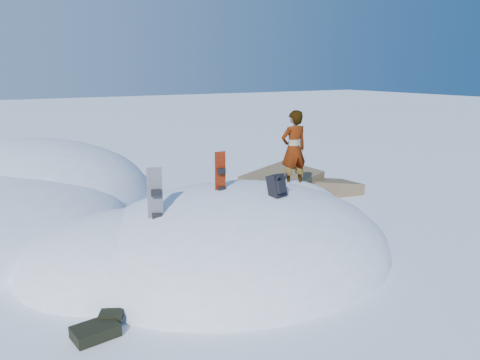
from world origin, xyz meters
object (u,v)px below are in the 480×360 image
backpack (277,186)px  person (294,149)px  snowboard_red (221,182)px  snowboard_dark (156,207)px

backpack → person: size_ratio=0.29×
backpack → snowboard_red: bearing=119.5°
snowboard_dark → backpack: 2.46m
snowboard_dark → person: bearing=36.4°
backpack → person: person is taller
person → backpack: bearing=47.9°
snowboard_red → person: bearing=10.8°
snowboard_red → snowboard_dark: size_ratio=0.88×
snowboard_red → backpack: 1.19m
snowboard_red → person: size_ratio=0.70×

